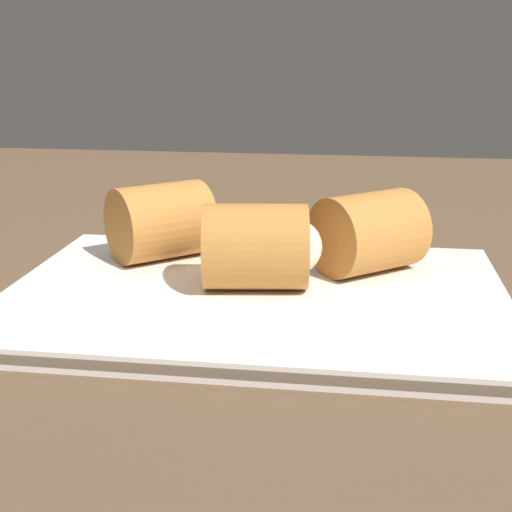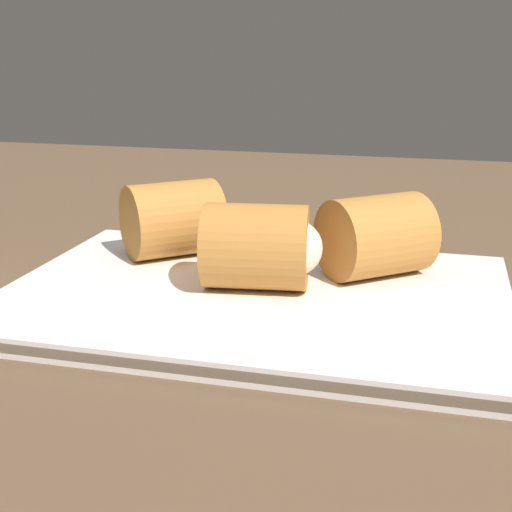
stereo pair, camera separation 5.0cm
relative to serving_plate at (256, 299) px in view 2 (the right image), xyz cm
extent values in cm
cube|color=brown|center=(2.16, 2.92, -1.76)|extent=(180.00, 140.00, 2.00)
cube|color=white|center=(0.00, 0.00, -0.16)|extent=(31.70, 22.17, 1.20)
cube|color=white|center=(0.00, 0.00, 0.59)|extent=(32.97, 23.05, 0.30)
cylinder|color=#B77533|center=(-7.34, -4.87, 3.57)|extent=(8.84, 8.70, 5.66)
sphere|color=#B23D2D|center=(-9.29, -6.50, 3.57)|extent=(3.68, 3.68, 3.68)
cylinder|color=#B77533|center=(0.05, -0.25, 3.57)|extent=(7.48, 6.52, 5.66)
sphere|color=beige|center=(-2.47, -0.59, 3.57)|extent=(3.68, 3.68, 3.68)
cylinder|color=#B77533|center=(8.05, -5.88, 3.57)|extent=(8.84, 8.72, 5.66)
sphere|color=#56843D|center=(6.12, -7.53, 3.57)|extent=(3.68, 3.68, 3.68)
cylinder|color=silver|center=(6.94, -15.09, -0.51)|extent=(11.26, 4.01, 0.50)
ellipsoid|color=silver|center=(-3.62, -18.45, -0.18)|extent=(3.94, 3.44, 1.15)
camera|label=1|loc=(-6.31, 44.29, 16.72)|focal=50.00mm
camera|label=2|loc=(-11.22, 43.31, 16.72)|focal=50.00mm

